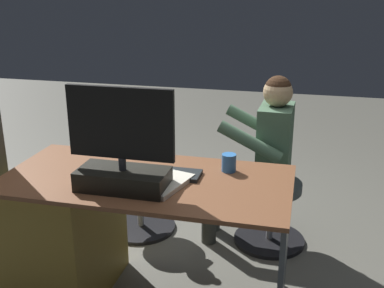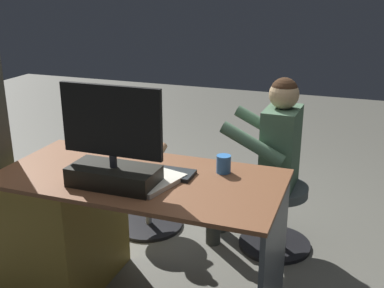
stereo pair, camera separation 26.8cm
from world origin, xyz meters
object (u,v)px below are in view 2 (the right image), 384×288
object	(u,v)px
desk	(79,224)
person	(266,152)
office_chair_teddy	(148,195)
tv_remote	(88,174)
monitor	(113,157)
cup	(224,164)
keyboard	(154,171)
computer_mouse	(102,162)
teddy_bear	(147,148)
visitor_chair	(276,212)

from	to	relation	value
desk	person	distance (m)	1.21
office_chair_teddy	tv_remote	bearing A→B (deg)	95.22
monitor	office_chair_teddy	bearing A→B (deg)	-73.86
desk	cup	size ratio (longest dim) A/B	15.67
cup	tv_remote	bearing A→B (deg)	23.07
monitor	keyboard	xyz separation A→B (m)	(-0.12, -0.21, -0.14)
computer_mouse	cup	bearing A→B (deg)	-168.53
computer_mouse	office_chair_teddy	xyz separation A→B (m)	(0.07, -0.70, -0.52)
computer_mouse	cup	size ratio (longest dim) A/B	1.04
teddy_bear	monitor	bearing A→B (deg)	105.95
desk	person	world-z (taller)	person
tv_remote	keyboard	bearing A→B (deg)	-153.46
cup	tv_remote	distance (m)	0.69
tv_remote	teddy_bear	bearing A→B (deg)	-83.91
cup	tv_remote	xyz separation A→B (m)	(0.64, 0.27, -0.04)
teddy_bear	visitor_chair	distance (m)	0.97
office_chair_teddy	visitor_chair	xyz separation A→B (m)	(-0.91, -0.04, 0.01)
tv_remote	visitor_chair	world-z (taller)	tv_remote
tv_remote	desk	bearing A→B (deg)	-29.24
tv_remote	office_chair_teddy	distance (m)	0.99
cup	visitor_chair	distance (m)	0.83
cup	keyboard	bearing A→B (deg)	20.71
monitor	person	xyz separation A→B (m)	(-0.55, -0.94, -0.23)
teddy_bear	keyboard	bearing A→B (deg)	118.09
computer_mouse	teddy_bear	size ratio (longest dim) A/B	0.28
monitor	teddy_bear	world-z (taller)	monitor
desk	keyboard	world-z (taller)	keyboard
cup	person	world-z (taller)	person
desk	office_chair_teddy	distance (m)	0.78
monitor	teddy_bear	size ratio (longest dim) A/B	1.51
office_chair_teddy	visitor_chair	bearing A→B (deg)	-177.73
computer_mouse	office_chair_teddy	size ratio (longest dim) A/B	0.20
person	visitor_chair	bearing A→B (deg)	-177.73
desk	cup	distance (m)	0.89
cup	person	xyz separation A→B (m)	(-0.10, -0.60, -0.13)
keyboard	person	bearing A→B (deg)	-120.88
computer_mouse	tv_remote	bearing A→B (deg)	91.29
keyboard	tv_remote	bearing A→B (deg)	25.60
visitor_chair	person	xyz separation A→B (m)	(0.09, 0.00, 0.41)
person	computer_mouse	bearing A→B (deg)	44.69
teddy_bear	visitor_chair	xyz separation A→B (m)	(-0.91, -0.02, -0.34)
cup	monitor	bearing A→B (deg)	36.40
monitor	teddy_bear	bearing A→B (deg)	-74.05
computer_mouse	teddy_bear	world-z (taller)	same
visitor_chair	monitor	bearing A→B (deg)	55.55
desk	office_chair_teddy	world-z (taller)	desk
tv_remote	person	bearing A→B (deg)	-129.22
teddy_bear	person	distance (m)	0.82
keyboard	tv_remote	size ratio (longest dim) A/B	2.80
teddy_bear	office_chair_teddy	bearing A→B (deg)	90.00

